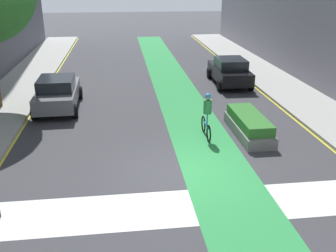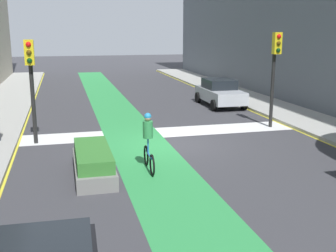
{
  "view_description": "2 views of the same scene",
  "coord_description": "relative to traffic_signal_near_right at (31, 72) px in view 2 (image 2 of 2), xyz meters",
  "views": [
    {
      "loc": [
        -1.7,
        -10.95,
        6.04
      ],
      "look_at": [
        -0.11,
        1.72,
        0.99
      ],
      "focal_mm": 40.74,
      "sensor_mm": 36.0,
      "label": 1
    },
    {
      "loc": [
        4.12,
        15.57,
        4.42
      ],
      "look_at": [
        0.45,
        0.93,
        0.97
      ],
      "focal_mm": 45.04,
      "sensor_mm": 36.0,
      "label": 2
    }
  ],
  "objects": [
    {
      "name": "traffic_signal_near_right",
      "position": [
        0.0,
        0.0,
        0.0
      ],
      "size": [
        0.35,
        0.52,
        4.07
      ],
      "color": "black",
      "rests_on": "ground_plane"
    },
    {
      "name": "ground_plane",
      "position": [
        -5.29,
        1.36,
        -2.86
      ],
      "size": [
        120.0,
        120.0,
        0.0
      ],
      "primitive_type": "plane",
      "color": "#38383D"
    },
    {
      "name": "cyclist_in_lane",
      "position": [
        -3.72,
        4.16,
        -1.89
      ],
      "size": [
        0.32,
        1.73,
        1.86
      ],
      "color": "black",
      "rests_on": "ground_plane"
    },
    {
      "name": "car_silver_left_near",
      "position": [
        -10.16,
        -6.32,
        -2.06
      ],
      "size": [
        2.05,
        4.22,
        1.57
      ],
      "color": "#B2B7BF",
      "rests_on": "ground_plane"
    },
    {
      "name": "crosswalk_band",
      "position": [
        -5.29,
        -0.64,
        -2.86
      ],
      "size": [
        12.0,
        1.8,
        0.01
      ],
      "primitive_type": "cube",
      "color": "silver",
      "rests_on": "ground_plane"
    },
    {
      "name": "curb_stripe_right",
      "position": [
        0.71,
        1.36,
        -2.85
      ],
      "size": [
        0.16,
        60.0,
        0.01
      ],
      "primitive_type": "cube",
      "color": "yellow",
      "rests_on": "ground_plane"
    },
    {
      "name": "bike_lane_paint",
      "position": [
        -3.95,
        1.36,
        -2.85
      ],
      "size": [
        2.4,
        60.0,
        0.01
      ],
      "primitive_type": "cube",
      "color": "#2D8C47",
      "rests_on": "ground_plane"
    },
    {
      "name": "median_planter",
      "position": [
        -1.95,
        4.24,
        -2.46
      ],
      "size": [
        1.16,
        3.34,
        0.85
      ],
      "color": "slate",
      "rests_on": "ground_plane"
    },
    {
      "name": "curb_stripe_left",
      "position": [
        -11.29,
        1.36,
        -2.85
      ],
      "size": [
        0.16,
        60.0,
        0.01
      ],
      "primitive_type": "cube",
      "color": "yellow",
      "rests_on": "ground_plane"
    },
    {
      "name": "traffic_signal_near_left",
      "position": [
        -10.45,
        -0.36,
        0.17
      ],
      "size": [
        0.35,
        0.52,
        4.32
      ],
      "color": "black",
      "rests_on": "ground_plane"
    }
  ]
}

